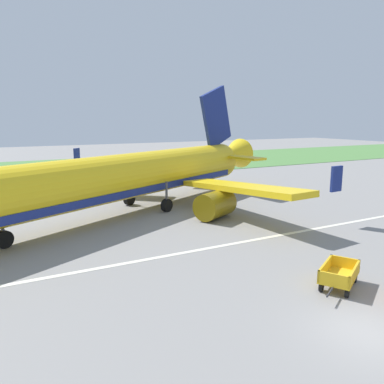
% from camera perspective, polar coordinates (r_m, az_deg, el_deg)
% --- Properties ---
extents(ground_plane, '(220.00, 220.00, 0.00)m').
position_cam_1_polar(ground_plane, '(16.43, 24.53, -18.44)').
color(ground_plane, gray).
extents(grass_strip, '(220.00, 28.00, 0.06)m').
position_cam_1_polar(grass_strip, '(64.81, -17.53, 3.47)').
color(grass_strip, '#518442').
rests_on(grass_strip, ground).
extents(apron_stripe, '(120.00, 0.36, 0.01)m').
position_cam_1_polar(apron_stripe, '(23.83, 3.29, -8.20)').
color(apron_stripe, silver).
rests_on(apron_stripe, ground).
extents(airplane, '(35.21, 29.02, 11.34)m').
position_cam_1_polar(airplane, '(32.48, -8.49, 2.37)').
color(airplane, yellow).
rests_on(airplane, ground).
extents(baggage_cart_second_in_row, '(3.46, 2.45, 1.07)m').
position_cam_1_polar(baggage_cart_second_in_row, '(19.58, 21.02, -11.39)').
color(baggage_cart_second_in_row, gold).
rests_on(baggage_cart_second_in_row, ground).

